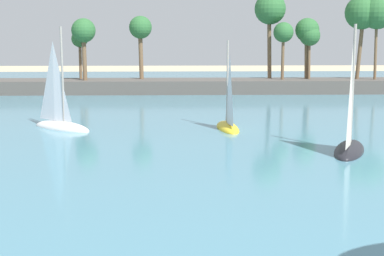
% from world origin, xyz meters
% --- Properties ---
extents(sea, '(220.00, 102.76, 0.06)m').
position_xyz_m(sea, '(0.00, 58.67, 0.03)').
color(sea, teal).
rests_on(sea, ground).
extents(palm_headland, '(95.09, 6.48, 13.06)m').
position_xyz_m(palm_headland, '(3.36, 70.10, 3.63)').
color(palm_headland, '#514C47').
rests_on(palm_headland, ground).
extents(sailboat_near_shore, '(4.15, 6.56, 9.16)m').
position_xyz_m(sailboat_near_shore, '(12.14, 32.16, 0.89)').
color(sailboat_near_shore, black).
rests_on(sailboat_near_shore, sea).
extents(sailboat_mid_bay, '(6.09, 5.29, 9.05)m').
position_xyz_m(sailboat_mid_bay, '(-9.18, 42.36, 0.88)').
color(sailboat_mid_bay, white).
rests_on(sailboat_mid_bay, sea).
extents(sailboat_toward_headland, '(2.17, 5.56, 7.86)m').
position_xyz_m(sailboat_toward_headland, '(4.82, 41.54, 0.77)').
color(sailboat_toward_headland, yellow).
rests_on(sailboat_toward_headland, sea).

